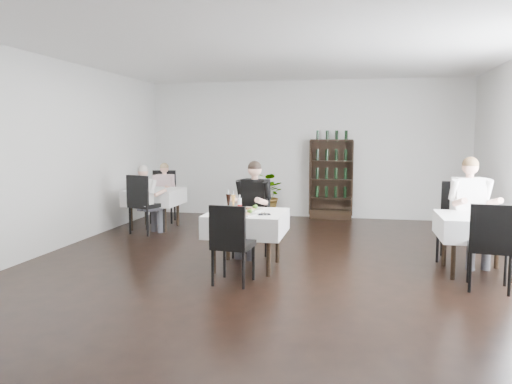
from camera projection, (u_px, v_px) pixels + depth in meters
room_shell at (269, 158)px, 6.61m from camera, size 9.00×9.00×9.00m
wine_shelf at (331, 180)px, 10.77m from camera, size 0.90×0.28×1.75m
main_table at (247, 223)px, 6.77m from camera, size 1.03×1.03×0.77m
left_table at (155, 197)px, 9.69m from camera, size 0.98×0.98×0.77m
right_table at (477, 227)px, 6.46m from camera, size 0.98×0.98×0.77m
potted_tree at (267, 195)px, 10.95m from camera, size 1.15×1.09×1.01m
main_chair_far at (252, 223)px, 7.41m from camera, size 0.52×0.53×0.88m
main_chair_near at (231, 239)px, 5.98m from camera, size 0.49×0.50×0.99m
left_chair_far at (163, 193)px, 10.47m from camera, size 0.58×0.58×1.07m
left_chair_near at (143, 200)px, 9.09m from camera, size 0.64×0.64×1.09m
right_chair_far at (458, 216)px, 7.23m from camera, size 0.64×0.64×1.13m
right_chair_near at (490, 241)px, 5.73m from camera, size 0.54×0.55×1.03m
diner_main at (253, 201)px, 7.43m from camera, size 0.59×0.63×1.43m
diner_left_far at (163, 188)px, 10.26m from camera, size 0.48×0.49×1.24m
diner_left_near at (146, 194)px, 9.08m from camera, size 0.57×0.60×1.27m
diner_right_far at (471, 203)px, 6.91m from camera, size 0.62×0.66×1.51m
plate_far at (251, 209)px, 6.89m from camera, size 0.31×0.31×0.08m
plate_near at (246, 214)px, 6.50m from camera, size 0.33×0.33×0.08m
pilsner_dark at (228, 203)px, 6.74m from camera, size 0.07×0.07×0.31m
pilsner_lager at (233, 202)px, 6.89m from camera, size 0.06×0.06×0.27m
coke_bottle at (240, 205)px, 6.74m from camera, size 0.06×0.06×0.24m
napkin_cutlery at (264, 214)px, 6.54m from camera, size 0.20×0.18×0.02m
pepper_mill at (484, 211)px, 6.55m from camera, size 0.04×0.04×0.09m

